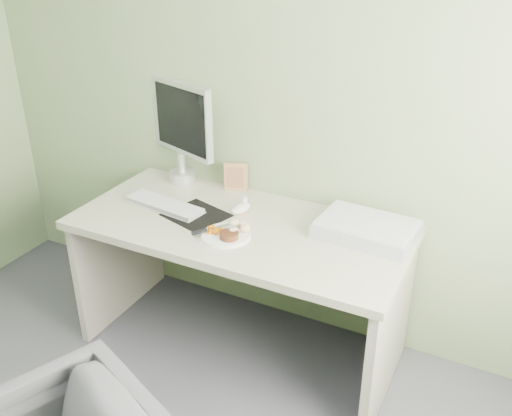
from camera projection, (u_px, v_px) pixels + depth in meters
The scene contains 14 objects.
wall_back at pixel (275, 77), 2.72m from camera, with size 3.50×3.50×0.00m, color gray.
desk at pixel (240, 257), 2.78m from camera, with size 1.60×0.75×0.73m.
plate at pixel (226, 236), 2.59m from camera, with size 0.23×0.23×0.01m, color white.
steak at pixel (229, 235), 2.55m from camera, with size 0.09×0.09×0.03m, color black.
potato_pile at pixel (240, 225), 2.61m from camera, with size 0.10×0.07×0.05m, color tan.
carrot_heap at pixel (214, 229), 2.60m from camera, with size 0.05×0.05×0.03m, color orange.
steak_knife at pixel (205, 230), 2.60m from camera, with size 0.12×0.17×0.01m.
mousepad at pixel (196, 215), 2.78m from camera, with size 0.28×0.24×0.00m, color black.
keyboard at pixel (164, 204), 2.85m from camera, with size 0.42×0.12×0.02m, color white.
computer_mouse at pixel (241, 208), 2.80m from camera, with size 0.07×0.12×0.04m, color white.
photo_frame at pixel (236, 177), 3.00m from camera, with size 0.12×0.01×0.16m, color #A46A4C.
eyedrop_bottle at pixel (245, 202), 2.84m from camera, with size 0.03×0.03×0.07m.
scanner at pixel (366, 230), 2.58m from camera, with size 0.43×0.29×0.07m, color #ABAEB3.
monitor at pixel (182, 127), 3.02m from camera, with size 0.45×0.19×0.55m.
Camera 1 is at (1.14, -0.47, 2.01)m, focal length 40.00 mm.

